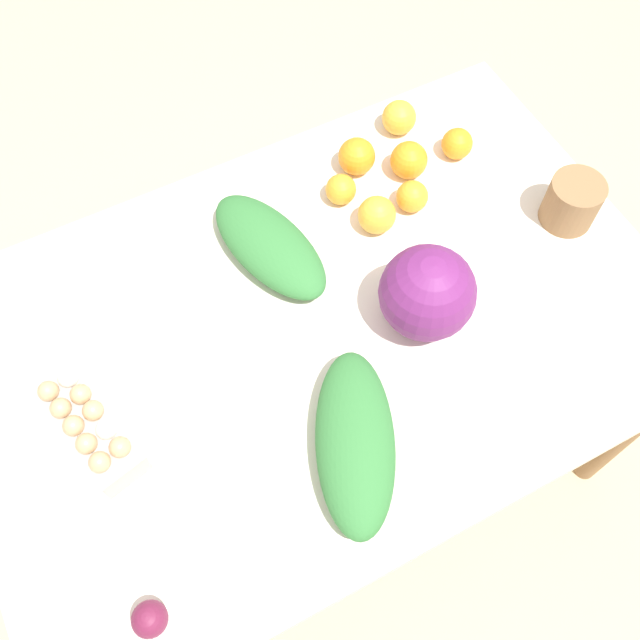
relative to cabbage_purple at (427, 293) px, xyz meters
name	(u,v)px	position (x,y,z in m)	size (l,w,h in m)	color
ground_plane	(320,448)	(0.19, -0.08, -0.87)	(8.00, 8.00, 0.00)	#C6B289
dining_table	(320,346)	(0.19, -0.08, -0.19)	(1.43, 0.95, 0.78)	silver
cabbage_purple	(427,293)	(0.00, 0.00, 0.00)	(0.19, 0.19, 0.19)	#6B2366
egg_carton	(88,424)	(0.66, -0.07, -0.05)	(0.15, 0.27, 0.09)	#A8A8A3
paper_bag	(572,202)	(-0.41, -0.07, -0.04)	(0.12, 0.12, 0.11)	olive
greens_bunch_dandelion	(270,246)	(0.21, -0.27, -0.05)	(0.32, 0.14, 0.08)	#337538
greens_bunch_kale	(355,441)	(0.25, 0.18, -0.05)	(0.35, 0.14, 0.09)	#337538
beet_root	(150,619)	(0.69, 0.28, -0.06)	(0.06, 0.06, 0.06)	maroon
orange_0	(409,160)	(-0.17, -0.33, -0.05)	(0.08, 0.08, 0.08)	orange
orange_1	(412,196)	(-0.12, -0.25, -0.06)	(0.07, 0.07, 0.07)	orange
orange_2	(357,156)	(-0.07, -0.40, -0.05)	(0.08, 0.08, 0.08)	orange
orange_3	(399,118)	(-0.21, -0.46, -0.05)	(0.08, 0.08, 0.08)	#F9A833
orange_4	(341,189)	(0.00, -0.34, -0.06)	(0.07, 0.07, 0.07)	orange
orange_5	(457,144)	(-0.29, -0.33, -0.06)	(0.07, 0.07, 0.07)	orange
orange_6	(377,215)	(-0.03, -0.24, -0.05)	(0.08, 0.08, 0.08)	#F9A833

